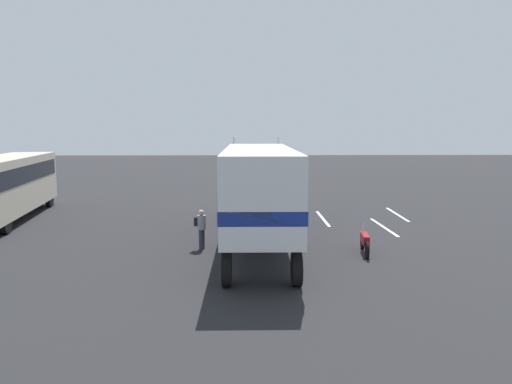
{
  "coord_description": "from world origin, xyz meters",
  "views": [
    {
      "loc": [
        -26.35,
        0.82,
        4.96
      ],
      "look_at": [
        -1.61,
        0.2,
        1.6
      ],
      "focal_mm": 33.32,
      "sensor_mm": 36.0,
      "label": 1
    }
  ],
  "objects": [
    {
      "name": "ground_plane",
      "position": [
        0.0,
        0.0,
        0.0
      ],
      "size": [
        120.0,
        120.0,
        0.0
      ],
      "primitive_type": "plane",
      "color": "#232326"
    },
    {
      "name": "lane_stripe_near",
      "position": [
        -0.78,
        -3.5,
        0.01
      ],
      "size": [
        4.4,
        0.2,
        0.01
      ],
      "primitive_type": "cube",
      "rotation": [
        0.0,
        0.0,
        -0.01
      ],
      "color": "silver",
      "rests_on": "ground_plane"
    },
    {
      "name": "person_bystander",
      "position": [
        -7.21,
        2.59,
        0.89
      ],
      "size": [
        0.38,
        0.48,
        1.63
      ],
      "color": "#2D3347",
      "rests_on": "ground_plane"
    },
    {
      "name": "parked_bus",
      "position": [
        -0.74,
        13.63,
        2.07
      ],
      "size": [
        11.25,
        4.05,
        3.4
      ],
      "color": "#BFB29E",
      "rests_on": "ground_plane"
    },
    {
      "name": "lane_stripe_far",
      "position": [
        0.38,
        -8.0,
        0.01
      ],
      "size": [
        4.4,
        0.29,
        0.01
      ],
      "primitive_type": "cube",
      "rotation": [
        0.0,
        0.0,
        -0.03
      ],
      "color": "silver",
      "rests_on": "ground_plane"
    },
    {
      "name": "motorcycle",
      "position": [
        -8.13,
        -3.95,
        0.48
      ],
      "size": [
        2.11,
        0.37,
        1.12
      ],
      "color": "black",
      "rests_on": "ground_plane"
    },
    {
      "name": "semi_truck",
      "position": [
        -6.54,
        0.24,
        2.52
      ],
      "size": [
        14.2,
        2.93,
        4.5
      ],
      "color": "#193399",
      "rests_on": "ground_plane"
    },
    {
      "name": "lane_stripe_mid",
      "position": [
        -3.13,
        -6.19,
        0.01
      ],
      "size": [
        4.4,
        0.25,
        0.01
      ],
      "primitive_type": "cube",
      "rotation": [
        0.0,
        0.0,
        0.02
      ],
      "color": "silver",
      "rests_on": "ground_plane"
    }
  ]
}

